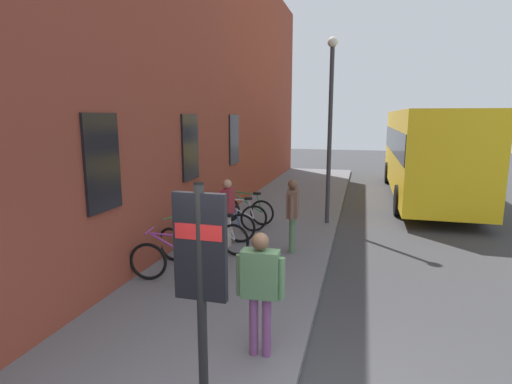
# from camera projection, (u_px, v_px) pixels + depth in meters

# --- Properties ---
(ground) EXTENTS (60.00, 60.00, 0.00)m
(ground) POSITION_uv_depth(u_px,v_px,m) (375.00, 250.00, 9.75)
(ground) COLOR #38383A
(sidewalk_pavement) EXTENTS (24.00, 3.50, 0.12)m
(sidewalk_pavement) POSITION_uv_depth(u_px,v_px,m) (279.00, 220.00, 12.33)
(sidewalk_pavement) COLOR slate
(sidewalk_pavement) RESTS_ON ground
(station_facade) EXTENTS (22.00, 0.65, 8.71)m
(station_facade) POSITION_uv_depth(u_px,v_px,m) (224.00, 78.00, 13.00)
(station_facade) COLOR brown
(station_facade) RESTS_ON ground
(bicycle_end_of_row) EXTENTS (0.49, 1.76, 0.97)m
(bicycle_end_of_row) POSITION_uv_depth(u_px,v_px,m) (176.00, 261.00, 7.54)
(bicycle_end_of_row) COLOR black
(bicycle_end_of_row) RESTS_ON sidewalk_pavement
(bicycle_by_door) EXTENTS (0.67, 1.71, 0.97)m
(bicycle_by_door) POSITION_uv_depth(u_px,v_px,m) (190.00, 247.00, 8.35)
(bicycle_by_door) COLOR black
(bicycle_by_door) RESTS_ON sidewalk_pavement
(bicycle_nearest_sign) EXTENTS (0.54, 1.75, 0.97)m
(bicycle_nearest_sign) POSITION_uv_depth(u_px,v_px,m) (215.00, 235.00, 9.16)
(bicycle_nearest_sign) COLOR black
(bicycle_nearest_sign) RESTS_ON sidewalk_pavement
(bicycle_far_end) EXTENTS (0.53, 1.75, 0.97)m
(bicycle_far_end) POSITION_uv_depth(u_px,v_px,m) (220.00, 227.00, 9.90)
(bicycle_far_end) COLOR black
(bicycle_far_end) RESTS_ON sidewalk_pavement
(bicycle_under_window) EXTENTS (0.72, 1.69, 0.97)m
(bicycle_under_window) POSITION_uv_depth(u_px,v_px,m) (234.00, 218.00, 10.75)
(bicycle_under_window) COLOR black
(bicycle_under_window) RESTS_ON sidewalk_pavement
(bicycle_beside_lamp) EXTENTS (0.48, 1.76, 0.97)m
(bicycle_beside_lamp) POSITION_uv_depth(u_px,v_px,m) (245.00, 210.00, 11.64)
(bicycle_beside_lamp) COLOR black
(bicycle_beside_lamp) RESTS_ON sidewalk_pavement
(transit_info_sign) EXTENTS (0.10, 0.55, 2.40)m
(transit_info_sign) POSITION_uv_depth(u_px,v_px,m) (201.00, 262.00, 4.06)
(transit_info_sign) COLOR black
(transit_info_sign) RESTS_ON sidewalk_pavement
(city_bus) EXTENTS (10.51, 2.67, 3.35)m
(city_bus) POSITION_uv_depth(u_px,v_px,m) (427.00, 149.00, 15.66)
(city_bus) COLOR yellow
(city_bus) RESTS_ON ground
(pedestrian_crossing_street) EXTENTS (0.63, 0.27, 1.67)m
(pedestrian_crossing_street) POSITION_uv_depth(u_px,v_px,m) (293.00, 208.00, 9.06)
(pedestrian_crossing_street) COLOR #4C724C
(pedestrian_crossing_street) RESTS_ON sidewalk_pavement
(pedestrian_by_facade) EXTENTS (0.61, 0.23, 1.60)m
(pedestrian_by_facade) POSITION_uv_depth(u_px,v_px,m) (227.00, 206.00, 9.45)
(pedestrian_by_facade) COLOR #B2A599
(pedestrian_by_facade) RESTS_ON sidewalk_pavement
(pedestrian_near_bus) EXTENTS (0.25, 0.62, 1.63)m
(pedestrian_near_bus) POSITION_uv_depth(u_px,v_px,m) (260.00, 282.00, 5.08)
(pedestrian_near_bus) COLOR #723F72
(pedestrian_near_bus) RESTS_ON sidewalk_pavement
(street_lamp) EXTENTS (0.28, 0.28, 5.12)m
(street_lamp) POSITION_uv_depth(u_px,v_px,m) (330.00, 116.00, 11.23)
(street_lamp) COLOR #333338
(street_lamp) RESTS_ON sidewalk_pavement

